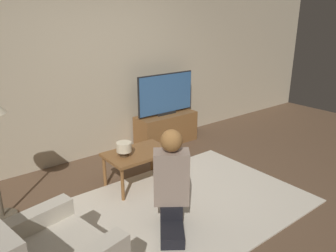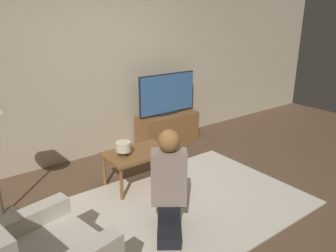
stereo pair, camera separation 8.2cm
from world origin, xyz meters
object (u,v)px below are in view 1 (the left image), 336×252
coffee_table (138,156)px  person_kneeling (171,179)px  table_lamp (124,148)px  tv (166,94)px

coffee_table → person_kneeling: (-0.21, -0.91, 0.13)m
coffee_table → person_kneeling: 0.94m
coffee_table → table_lamp: size_ratio=4.37×
tv → person_kneeling: bearing=-126.3°
tv → person_kneeling: 2.29m
coffee_table → person_kneeling: bearing=-102.8°
table_lamp → person_kneeling: bearing=-91.1°
tv → person_kneeling: size_ratio=1.03×
tv → coffee_table: tv is taller
table_lamp → tv: bearing=34.6°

